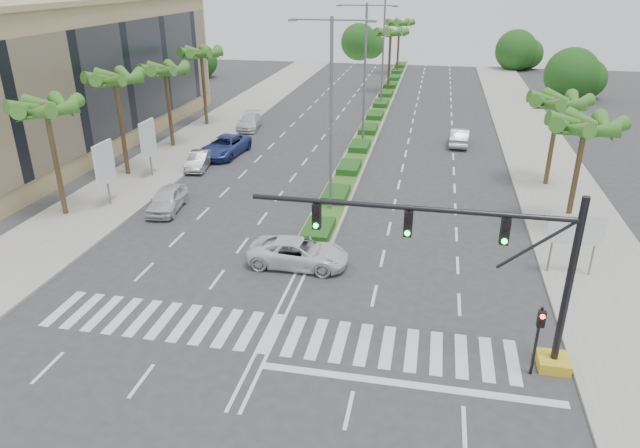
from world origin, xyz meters
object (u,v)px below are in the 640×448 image
object	(u,v)px
car_parked_b	(199,160)
car_crossing	(299,253)
car_parked_a	(167,199)
car_parked_c	(225,146)
car_parked_d	(249,122)
car_right	(459,137)

from	to	relation	value
car_parked_b	car_crossing	xyz separation A→B (m)	(11.51, -14.35, 0.07)
car_parked_a	car_parked_b	xyz separation A→B (m)	(-1.35, 8.59, -0.08)
car_crossing	car_parked_c	bearing A→B (deg)	31.00
car_parked_c	car_crossing	bearing A→B (deg)	-53.54
car_parked_d	car_parked_b	bearing A→B (deg)	-96.71
car_parked_b	car_parked_c	world-z (taller)	car_parked_c
car_parked_a	car_crossing	xyz separation A→B (m)	(10.16, -5.76, -0.02)
car_parked_c	car_parked_b	bearing A→B (deg)	-96.02
car_parked_a	car_parked_b	distance (m)	8.70
car_parked_a	car_parked_c	bearing A→B (deg)	85.46
car_parked_d	car_right	xyz separation A→B (m)	(20.32, -1.88, 0.06)
car_parked_a	car_parked_c	distance (m)	12.37
car_parked_a	car_right	size ratio (longest dim) A/B	0.96
car_crossing	car_parked_b	bearing A→B (deg)	39.10
car_parked_a	car_parked_d	world-z (taller)	car_parked_a
car_parked_c	car_crossing	world-z (taller)	car_parked_c
car_parked_a	car_parked_b	world-z (taller)	car_parked_a
car_parked_b	car_parked_d	xyz separation A→B (m)	(0.00, 12.85, 0.03)
car_parked_d	car_crossing	distance (m)	29.53
car_parked_a	car_crossing	size ratio (longest dim) A/B	0.83
car_parked_c	car_parked_d	xyz separation A→B (m)	(-0.79, 9.09, -0.11)
car_parked_a	car_right	xyz separation A→B (m)	(18.97, 19.56, 0.01)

